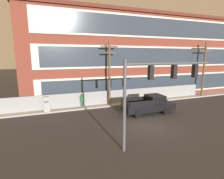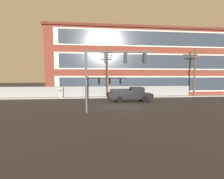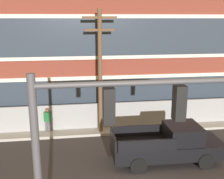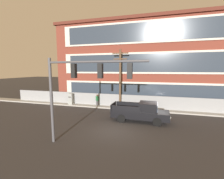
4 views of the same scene
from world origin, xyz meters
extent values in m
plane|color=#333030|center=(0.00, 0.00, 0.00)|extent=(160.00, 160.00, 0.00)
cube|color=#9E9B93|center=(0.00, 7.40, 0.08)|extent=(80.00, 1.66, 0.16)
cube|color=brown|center=(7.94, 12.39, 5.73)|extent=(37.95, 8.31, 11.45)
cube|color=beige|center=(7.94, 8.17, 2.10)|extent=(34.91, 0.10, 2.75)
cube|color=#2D3844|center=(7.94, 8.11, 2.10)|extent=(33.39, 0.06, 2.29)
cube|color=beige|center=(7.94, 8.17, 5.92)|extent=(34.91, 0.10, 2.75)
cube|color=#2D3844|center=(7.94, 8.11, 5.92)|extent=(33.39, 0.06, 2.29)
cube|color=beige|center=(7.94, 8.17, 9.74)|extent=(34.91, 0.10, 2.75)
cube|color=#2D3844|center=(7.94, 8.11, 9.74)|extent=(33.39, 0.06, 2.29)
cube|color=#57261C|center=(7.94, 12.39, 11.65)|extent=(38.45, 8.81, 0.40)
cube|color=gray|center=(-2.43, 7.61, 0.90)|extent=(30.87, 0.04, 1.80)
cylinder|color=#4C4C51|center=(13.01, 7.61, 0.90)|extent=(0.06, 0.06, 1.80)
cylinder|color=#4C4C51|center=(-2.43, 7.61, 1.80)|extent=(30.87, 0.05, 0.05)
cylinder|color=#4C4C51|center=(-3.71, -2.99, 2.92)|extent=(0.20, 0.20, 5.85)
cylinder|color=#4C4C51|center=(-0.49, -2.99, 5.55)|extent=(6.43, 0.14, 0.14)
cube|color=black|center=(-1.92, -2.99, 5.00)|extent=(0.28, 0.32, 0.90)
cylinder|color=red|center=(-1.92, -2.81, 5.28)|extent=(0.04, 0.18, 0.18)
cylinder|color=#503E08|center=(-1.92, -2.81, 5.00)|extent=(0.04, 0.18, 0.18)
cylinder|color=#0A4011|center=(-1.92, -2.81, 4.72)|extent=(0.04, 0.18, 0.18)
cube|color=black|center=(-0.13, -2.99, 5.00)|extent=(0.28, 0.32, 0.90)
cylinder|color=red|center=(-0.13, -2.81, 5.28)|extent=(0.04, 0.18, 0.18)
cylinder|color=#503E08|center=(-0.13, -2.81, 5.00)|extent=(0.04, 0.18, 0.18)
cylinder|color=#0A4011|center=(-0.13, -2.81, 4.72)|extent=(0.04, 0.18, 0.18)
cube|color=black|center=(1.66, -2.99, 5.00)|extent=(0.28, 0.32, 0.90)
cylinder|color=#4B0807|center=(1.66, -2.81, 5.28)|extent=(0.04, 0.18, 0.18)
cylinder|color=gold|center=(1.66, -2.81, 5.00)|extent=(0.04, 0.18, 0.18)
cylinder|color=#0A4011|center=(1.66, -2.81, 4.72)|extent=(0.04, 0.18, 0.18)
cube|color=black|center=(1.79, 2.95, 0.75)|extent=(5.54, 2.05, 0.70)
cube|color=black|center=(2.57, 2.93, 1.52)|extent=(1.69, 1.81, 0.84)
cube|color=#283342|center=(3.41, 2.92, 1.52)|extent=(0.09, 1.59, 0.63)
cube|color=black|center=(0.57, 3.88, 1.38)|extent=(2.75, 0.18, 0.56)
cube|color=black|center=(0.54, 2.07, 1.38)|extent=(2.75, 0.18, 0.56)
cube|color=black|center=(-0.92, 3.01, 1.38)|extent=(0.14, 1.86, 0.56)
cylinder|color=black|center=(3.46, 3.80, 0.40)|extent=(0.81, 0.28, 0.80)
cylinder|color=black|center=(3.43, 2.03, 0.40)|extent=(0.81, 0.28, 0.80)
cylinder|color=black|center=(0.16, 3.87, 0.40)|extent=(0.81, 0.28, 0.80)
cylinder|color=black|center=(0.13, 2.10, 0.40)|extent=(0.81, 0.28, 0.80)
cube|color=white|center=(4.58, 3.57, 0.85)|extent=(0.06, 0.24, 0.16)
cube|color=white|center=(4.55, 2.22, 0.85)|extent=(0.06, 0.24, 0.16)
cylinder|color=brown|center=(-1.12, 7.06, 3.80)|extent=(0.26, 0.26, 7.60)
cube|color=brown|center=(-1.12, 7.06, 7.10)|extent=(2.02, 0.14, 0.14)
cube|color=brown|center=(-1.12, 7.06, 6.40)|extent=(1.71, 0.14, 0.14)
cylinder|color=brown|center=(13.41, 6.83, 3.96)|extent=(0.26, 0.26, 7.91)
cube|color=brown|center=(13.41, 6.83, 7.41)|extent=(2.63, 0.14, 0.14)
cube|color=brown|center=(13.41, 6.83, 6.71)|extent=(2.24, 0.14, 0.14)
cube|color=#939993|center=(-8.30, 7.01, 0.87)|extent=(0.63, 0.46, 1.75)
cube|color=#515151|center=(-8.30, 6.77, 1.22)|extent=(0.44, 0.02, 0.20)
cylinder|color=#4C4C51|center=(-4.49, 7.38, 0.42)|extent=(0.14, 0.14, 0.85)
cylinder|color=#4C4C51|center=(-4.31, 7.38, 0.42)|extent=(0.14, 0.14, 0.85)
cube|color=#236B38|center=(-4.40, 7.38, 1.15)|extent=(0.46, 0.44, 0.60)
sphere|color=brown|center=(-4.40, 7.38, 1.57)|extent=(0.24, 0.24, 0.24)
camera|label=1|loc=(-8.02, -12.41, 6.03)|focal=28.00mm
camera|label=2|loc=(-2.73, -16.65, 3.23)|focal=24.00mm
camera|label=3|loc=(-2.76, -9.42, 7.05)|focal=45.00mm
camera|label=4|loc=(2.98, -11.57, 5.07)|focal=24.00mm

